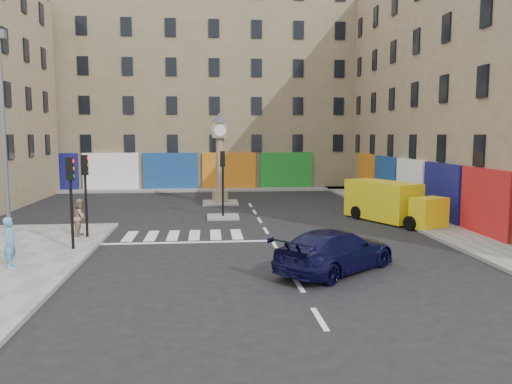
{
  "coord_description": "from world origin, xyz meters",
  "views": [
    {
      "loc": [
        -2.83,
        -20.21,
        4.75
      ],
      "look_at": [
        -0.54,
        3.48,
        2.0
      ],
      "focal_mm": 35.0,
      "sensor_mm": 36.0,
      "label": 1
    }
  ],
  "objects": [
    {
      "name": "traffic_light_left_far",
      "position": [
        -8.3,
        2.6,
        2.62
      ],
      "size": [
        0.28,
        0.22,
        3.7
      ],
      "color": "black",
      "rests_on": "sidewalk_left"
    },
    {
      "name": "pedestrian_tan",
      "position": [
        -8.64,
        2.95,
        0.99
      ],
      "size": [
        0.64,
        0.82,
        1.69
      ],
      "primitive_type": "imported",
      "rotation": [
        0.0,
        0.0,
        1.57
      ],
      "color": "#9A7A5F",
      "rests_on": "sidewalk_left"
    },
    {
      "name": "sidewalk_far",
      "position": [
        -4.0,
        22.2,
        0.07
      ],
      "size": [
        32.0,
        2.4,
        0.15
      ],
      "primitive_type": "cube",
      "color": "gray",
      "rests_on": "ground"
    },
    {
      "name": "yellow_van",
      "position": [
        7.03,
        5.82,
        1.08
      ],
      "size": [
        4.06,
        6.17,
        2.17
      ],
      "rotation": [
        0.0,
        0.0,
        0.42
      ],
      "color": "yellow",
      "rests_on": "ground"
    },
    {
      "name": "navy_sedan",
      "position": [
        1.56,
        -3.58,
        0.74
      ],
      "size": [
        5.26,
        4.84,
        1.48
      ],
      "primitive_type": "imported",
      "rotation": [
        0.0,
        0.0,
        2.26
      ],
      "color": "black",
      "rests_on": "ground"
    },
    {
      "name": "clock_pillar",
      "position": [
        -2.0,
        14.0,
        3.55
      ],
      "size": [
        1.2,
        1.2,
        6.1
      ],
      "color": "#A08568",
      "rests_on": "island_far"
    },
    {
      "name": "sidewalk_right",
      "position": [
        8.7,
        10.0,
        0.07
      ],
      "size": [
        2.6,
        30.0,
        0.15
      ],
      "primitive_type": "cube",
      "color": "gray",
      "rests_on": "ground"
    },
    {
      "name": "island_near",
      "position": [
        -2.0,
        8.0,
        0.06
      ],
      "size": [
        1.8,
        1.8,
        0.12
      ],
      "primitive_type": "cube",
      "color": "gray",
      "rests_on": "ground"
    },
    {
      "name": "traffic_light_left_near",
      "position": [
        -8.3,
        0.2,
        2.62
      ],
      "size": [
        0.28,
        0.22,
        3.7
      ],
      "color": "black",
      "rests_on": "sidewalk_left"
    },
    {
      "name": "island_far",
      "position": [
        -2.0,
        14.0,
        0.06
      ],
      "size": [
        2.4,
        2.4,
        0.12
      ],
      "primitive_type": "cube",
      "color": "gray",
      "rests_on": "ground"
    },
    {
      "name": "ground",
      "position": [
        0.0,
        0.0,
        0.0
      ],
      "size": [
        120.0,
        120.0,
        0.0
      ],
      "primitive_type": "plane",
      "color": "black",
      "rests_on": "ground"
    },
    {
      "name": "building_right",
      "position": [
        15.0,
        10.0,
        8.0
      ],
      "size": [
        10.0,
        30.0,
        16.0
      ],
      "primitive_type": "cube",
      "color": "#A08568",
      "rests_on": "ground"
    },
    {
      "name": "pedestrian_blue",
      "position": [
        -9.67,
        -2.54,
        1.03
      ],
      "size": [
        0.44,
        0.65,
        1.77
      ],
      "primitive_type": "imported",
      "rotation": [
        0.0,
        0.0,
        1.59
      ],
      "color": "#5495C0",
      "rests_on": "sidewalk_left"
    },
    {
      "name": "lamp_post",
      "position": [
        -10.2,
        -1.2,
        4.79
      ],
      "size": [
        0.5,
        0.25,
        8.3
      ],
      "color": "#595B60",
      "rests_on": "sidewalk_left"
    },
    {
      "name": "traffic_light_island",
      "position": [
        -2.0,
        8.0,
        2.59
      ],
      "size": [
        0.28,
        0.22,
        3.7
      ],
      "color": "black",
      "rests_on": "island_near"
    },
    {
      "name": "building_far",
      "position": [
        -4.0,
        28.0,
        8.5
      ],
      "size": [
        32.0,
        10.0,
        17.0
      ],
      "primitive_type": "cube",
      "color": "#827456",
      "rests_on": "ground"
    }
  ]
}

